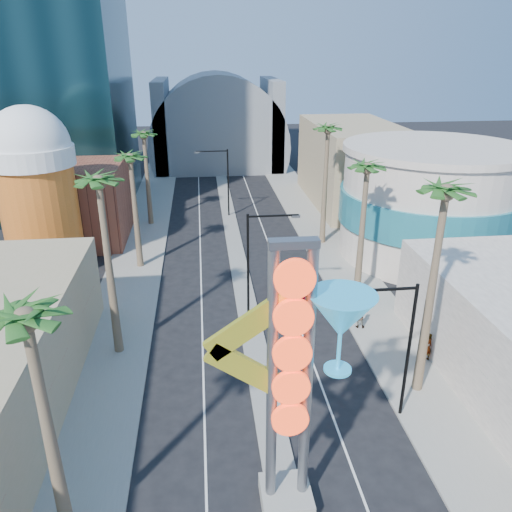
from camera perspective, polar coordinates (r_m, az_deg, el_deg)
The scene contains 22 objects.
sidewalk_west at distance 51.79m, azimuth -13.05°, elevation 1.08°, with size 5.00×100.00×0.15m, color gray.
sidewalk_east at distance 52.92m, azimuth 7.82°, elevation 1.94°, with size 5.00×100.00×0.15m, color gray.
median at distance 54.29m, azimuth -2.73°, elevation 2.68°, with size 1.60×84.00×0.15m, color gray.
brick_filler_west at distance 54.52m, azimuth -19.92°, elevation 5.75°, with size 10.00×10.00×8.00m, color brown.
filler_east at distance 65.28m, azimuth 10.95°, elevation 10.25°, with size 10.00×20.00×10.00m, color tan.
beer_mug at distance 46.38m, azimuth -23.83°, elevation 7.30°, with size 7.00×7.00×14.50m.
turquoise_building at distance 49.67m, azimuth 19.13°, elevation 5.79°, with size 16.60×16.60×10.60m.
canopy at distance 86.17m, azimuth -4.36°, elevation 13.09°, with size 22.00×16.00×22.00m.
neon_sign at distance 19.92m, azimuth 6.30°, elevation -12.27°, with size 6.53×2.60×12.55m.
streetlight_0 at distance 35.87m, azimuth -0.05°, elevation 0.11°, with size 3.79×0.25×8.00m.
streetlight_1 at distance 58.61m, azimuth -3.76°, elevation 9.08°, with size 3.79×0.25×8.00m.
streetlight_2 at distance 26.94m, azimuth 16.26°, elevation -9.23°, with size 3.45×0.25×8.00m.
palm_0 at distance 18.26m, azimuth -24.55°, elevation -8.21°, with size 2.40×2.40×11.70m.
palm_1 at distance 30.53m, azimuth -17.42°, elevation 6.77°, with size 2.40×2.40×12.70m.
palm_2 at distance 44.27m, azimuth -14.12°, elevation 10.08°, with size 2.40×2.40×11.20m.
palm_3 at distance 55.98m, azimuth -12.67°, elevation 12.76°, with size 2.40×2.40×11.20m.
palm_5 at distance 26.95m, azimuth 20.69°, elevation 5.28°, with size 2.40×2.40×13.20m.
palm_6 at distance 37.97m, azimuth 12.54°, elevation 8.88°, with size 2.40×2.40×11.70m.
palm_7 at distance 49.08m, azimuth 8.19°, elevation 13.31°, with size 2.40×2.40×12.70m.
red_pickup at distance 40.18m, azimuth 3.67°, elevation -3.81°, with size 2.50×5.42×1.51m, color maroon.
pedestrian_a at distance 33.94m, azimuth 18.95°, elevation -9.78°, with size 0.72×0.47×1.98m, color gray.
pedestrian_b at distance 36.48m, azimuth 11.75°, elevation -6.77°, with size 0.83×0.65×1.71m, color gray.
Camera 1 is at (-3.12, -12.90, 18.70)m, focal length 35.00 mm.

